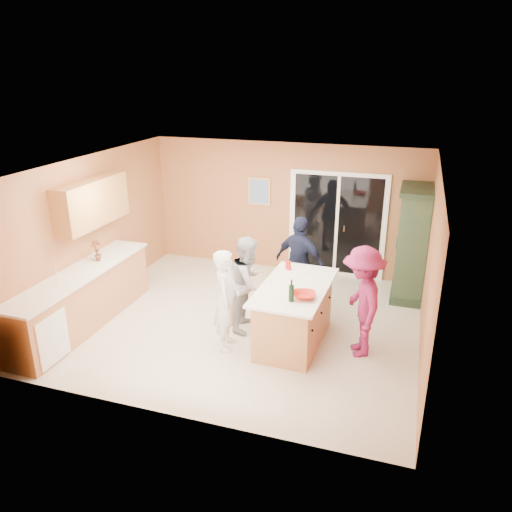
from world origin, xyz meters
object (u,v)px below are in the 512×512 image
(green_hutch, at_px, (412,245))
(woman_grey, at_px, (249,283))
(kitchen_island, at_px, (294,316))
(woman_magenta, at_px, (362,302))
(woman_white, at_px, (227,300))
(woman_navy, at_px, (300,263))

(green_hutch, distance_m, woman_grey, 3.13)
(kitchen_island, distance_m, woman_grey, 0.90)
(woman_magenta, bearing_deg, kitchen_island, -108.99)
(woman_grey, bearing_deg, kitchen_island, -106.69)
(woman_white, xyz_separation_m, woman_magenta, (1.89, 0.43, 0.05))
(green_hutch, relative_size, woman_magenta, 1.23)
(kitchen_island, height_order, green_hutch, green_hutch)
(woman_grey, relative_size, woman_magenta, 0.93)
(green_hutch, distance_m, woman_magenta, 2.35)
(green_hutch, xyz_separation_m, woman_magenta, (-0.61, -2.27, -0.16))
(kitchen_island, bearing_deg, woman_grey, 165.48)
(woman_grey, distance_m, woman_magenta, 1.81)
(woman_navy, bearing_deg, kitchen_island, 118.58)
(kitchen_island, xyz_separation_m, woman_navy, (-0.21, 1.22, 0.37))
(kitchen_island, bearing_deg, woman_navy, 101.72)
(woman_magenta, bearing_deg, woman_white, -95.02)
(woman_navy, bearing_deg, woman_white, 86.25)
(kitchen_island, height_order, woman_magenta, woman_magenta)
(woman_navy, bearing_deg, green_hutch, -131.36)
(woman_grey, distance_m, woman_navy, 1.15)
(kitchen_island, xyz_separation_m, woman_white, (-0.91, -0.45, 0.33))
(green_hutch, bearing_deg, woman_grey, -139.97)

